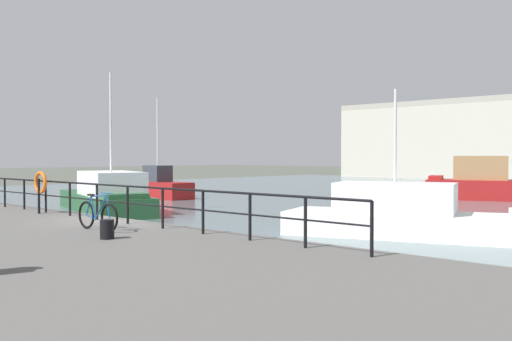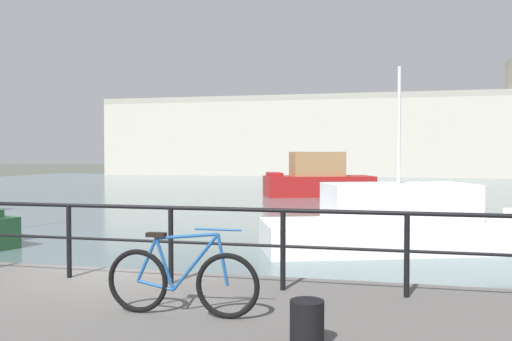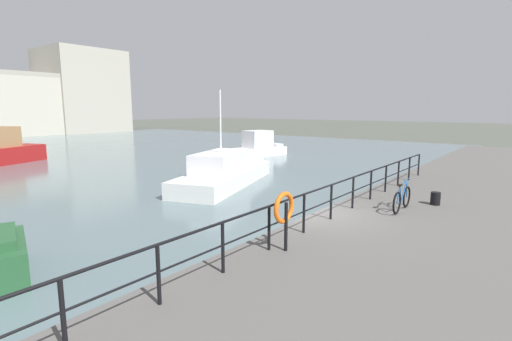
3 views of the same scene
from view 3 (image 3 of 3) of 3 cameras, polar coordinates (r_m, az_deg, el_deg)
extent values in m
plane|color=#4C5147|center=(12.48, 8.77, -10.58)|extent=(240.00, 240.00, 0.00)
cube|color=#A49F91|center=(76.81, -24.93, 10.79)|extent=(12.50, 11.88, 14.55)
cube|color=white|center=(21.12, -4.71, -1.03)|extent=(9.16, 5.46, 0.84)
cube|color=silver|center=(20.47, -5.35, 1.33)|extent=(4.53, 3.26, 1.06)
cube|color=white|center=(24.44, -1.36, 1.70)|extent=(1.62, 2.10, 0.24)
cylinder|color=silver|center=(20.29, -5.44, 7.46)|extent=(0.10, 0.10, 3.31)
cube|color=white|center=(33.50, -0.94, 2.77)|extent=(7.52, 3.50, 0.74)
cube|color=silver|center=(34.01, 0.25, 4.80)|extent=(2.60, 2.16, 1.54)
cube|color=white|center=(35.51, 2.77, 3.93)|extent=(1.13, 1.72, 0.24)
cylinder|color=black|center=(5.99, -27.30, -18.98)|extent=(0.07, 0.07, 1.05)
cylinder|color=black|center=(6.69, -14.61, -15.11)|extent=(0.07, 0.07, 1.05)
cylinder|color=black|center=(7.66, -5.07, -11.62)|extent=(0.07, 0.07, 1.05)
cylinder|color=black|center=(8.81, 2.00, -8.76)|extent=(0.07, 0.07, 1.05)
cylinder|color=black|center=(10.07, 7.30, -6.50)|extent=(0.07, 0.07, 1.05)
cylinder|color=black|center=(11.41, 11.35, -4.71)|extent=(0.07, 0.07, 1.05)
cylinder|color=black|center=(12.80, 14.53, -3.29)|extent=(0.07, 0.07, 1.05)
cylinder|color=black|center=(14.23, 17.06, -2.15)|extent=(0.07, 0.07, 1.05)
cylinder|color=black|center=(15.68, 19.13, -1.21)|extent=(0.07, 0.07, 1.05)
cylinder|color=black|center=(17.16, 20.84, -0.43)|extent=(0.07, 0.07, 1.05)
cylinder|color=black|center=(18.65, 22.28, 0.22)|extent=(0.07, 0.07, 1.05)
cylinder|color=black|center=(20.16, 23.51, 0.78)|extent=(0.07, 0.07, 1.05)
cylinder|color=black|center=(9.94, 7.36, -3.58)|extent=(22.01, 0.06, 0.06)
cylinder|color=black|center=(10.05, 7.30, -6.21)|extent=(22.01, 0.04, 0.04)
torus|color=black|center=(13.51, 21.94, -3.73)|extent=(0.72, 0.07, 0.72)
torus|color=black|center=(12.52, 20.64, -4.65)|extent=(0.72, 0.07, 0.72)
cylinder|color=#194C8C|center=(13.11, 21.57, -3.02)|extent=(0.55, 0.04, 0.66)
cylinder|color=#194C8C|center=(12.78, 21.11, -3.46)|extent=(0.23, 0.04, 0.58)
cylinder|color=#194C8C|center=(12.96, 21.52, -1.87)|extent=(0.72, 0.04, 0.11)
cylinder|color=#194C8C|center=(12.73, 20.90, -4.63)|extent=(0.43, 0.04, 0.12)
cylinder|color=#194C8C|center=(12.57, 20.85, -3.46)|extent=(0.26, 0.04, 0.51)
cylinder|color=#194C8C|center=(13.40, 21.95, -2.61)|extent=(0.14, 0.04, 0.57)
cube|color=black|center=(12.62, 21.07, -2.11)|extent=(0.22, 0.09, 0.05)
cylinder|color=#194C8C|center=(13.29, 21.98, -1.26)|extent=(0.52, 0.03, 0.02)
cylinder|color=black|center=(14.30, 25.62, -3.86)|extent=(0.32, 0.32, 0.44)
cylinder|color=black|center=(8.76, 4.58, -8.54)|extent=(0.08, 0.08, 1.15)
torus|color=orange|center=(8.67, 4.28, -5.65)|extent=(0.75, 0.11, 0.75)
camera|label=1|loc=(25.58, 48.09, 3.19)|focal=40.79mm
camera|label=2|loc=(14.61, 46.17, 0.72)|focal=38.51mm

